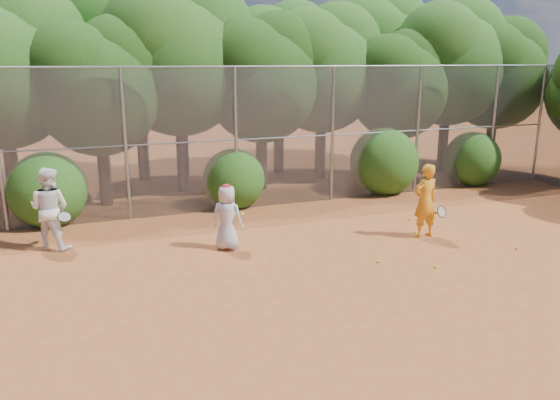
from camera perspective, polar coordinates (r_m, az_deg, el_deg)
name	(u,v)px	position (r m, az deg, el deg)	size (l,w,h in m)	color
ground	(373,280)	(10.94, 9.67, -8.20)	(80.00, 80.00, 0.00)	#994B22
fence_back	(266,136)	(15.67, -1.51, 6.65)	(20.05, 0.09, 4.03)	gray
tree_1	(1,60)	(17.30, -27.14, 12.87)	(4.64, 4.03, 6.35)	black
tree_2	(99,81)	(16.53, -18.40, 11.68)	(3.99, 3.47, 5.47)	black
tree_3	(180,52)	(17.82, -10.43, 14.92)	(4.89, 4.26, 6.70)	black
tree_4	(262,73)	(17.87, -1.88, 13.09)	(4.19, 3.64, 5.73)	black
tree_5	(323,64)	(19.54, 4.50, 14.02)	(4.51, 3.92, 6.17)	black
tree_6	(400,81)	(19.88, 12.40, 12.07)	(3.86, 3.36, 5.29)	black
tree_7	(450,57)	(21.81, 17.35, 14.08)	(4.77, 4.14, 6.53)	black
tree_8	(498,70)	(22.86, 21.79, 12.54)	(4.25, 3.70, 5.82)	black
tree_10	(138,46)	(19.85, -14.60, 15.30)	(5.15, 4.48, 7.06)	black
tree_11	(280,60)	(20.63, -0.03, 14.40)	(4.64, 4.03, 6.35)	black
tree_12	(379,51)	(23.14, 10.29, 15.05)	(5.02, 4.37, 6.88)	black
bush_0	(47,187)	(15.32, -23.14, 1.30)	(2.00, 2.00, 2.00)	#204D13
bush_1	(234,176)	(15.89, -4.85, 2.49)	(1.80, 1.80, 1.80)	#204D13
bush_2	(384,159)	(17.84, 10.81, 4.26)	(2.20, 2.20, 2.20)	#204D13
bush_3	(472,157)	(19.90, 19.46, 4.29)	(1.90, 1.90, 1.90)	#204D13
player_yellow	(425,201)	(13.49, 14.94, -0.10)	(0.86, 0.55, 1.80)	orange
player_teen	(227,217)	(12.30, -5.55, -1.78)	(0.86, 0.82, 1.51)	silver
player_white	(50,209)	(13.28, -22.94, -0.83)	(1.15, 1.08, 1.88)	white
ball_0	(415,233)	(13.91, 13.96, -3.32)	(0.07, 0.07, 0.07)	#CDE82A
ball_1	(409,219)	(15.01, 13.36, -1.97)	(0.07, 0.07, 0.07)	#CDE82A
ball_2	(436,267)	(11.79, 15.95, -6.70)	(0.07, 0.07, 0.07)	#CDE82A
ball_3	(516,248)	(13.51, 23.45, -4.65)	(0.07, 0.07, 0.07)	#CDE82A
ball_4	(378,261)	(11.80, 10.25, -6.34)	(0.07, 0.07, 0.07)	#CDE82A
ball_5	(425,210)	(16.08, 14.92, -0.98)	(0.07, 0.07, 0.07)	#CDE82A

